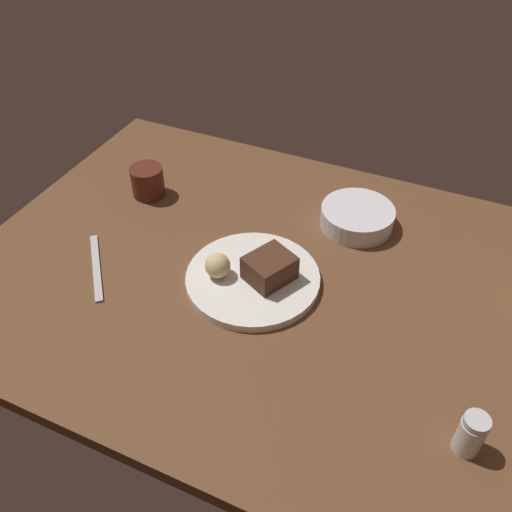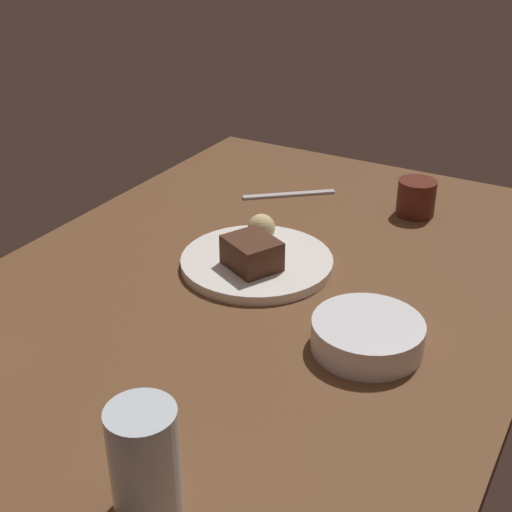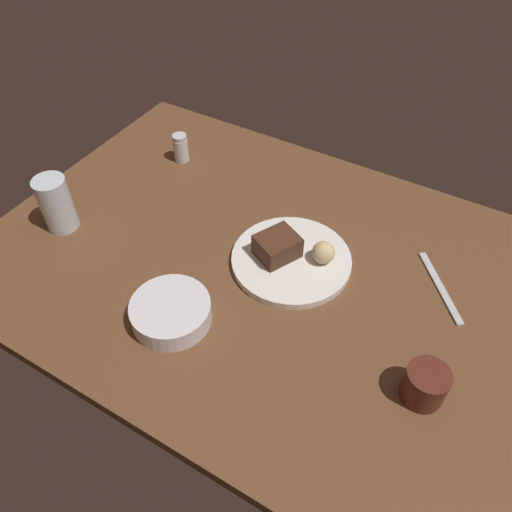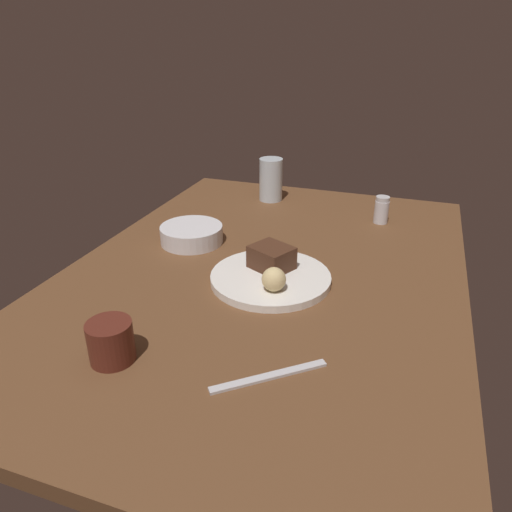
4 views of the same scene
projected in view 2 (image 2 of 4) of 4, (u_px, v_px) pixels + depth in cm
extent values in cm
cube|color=brown|center=(259.00, 290.00, 112.28)|extent=(120.00, 84.00, 3.00)
cylinder|color=white|center=(257.00, 262.00, 115.76)|extent=(25.20, 25.20, 1.61)
cube|color=#472819|center=(252.00, 253.00, 111.57)|extent=(10.02, 10.57, 4.91)
sphere|color=#DBC184|center=(261.00, 228.00, 119.94)|extent=(4.78, 4.78, 4.78)
cylinder|color=silver|center=(145.00, 462.00, 67.99)|extent=(7.03, 7.03, 12.74)
cylinder|color=silver|center=(367.00, 335.00, 94.60)|extent=(15.29, 15.29, 4.27)
cylinder|color=#562319|center=(416.00, 198.00, 132.92)|extent=(7.28, 7.28, 6.84)
cube|color=silver|center=(289.00, 195.00, 142.35)|extent=(13.19, 15.53, 0.50)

